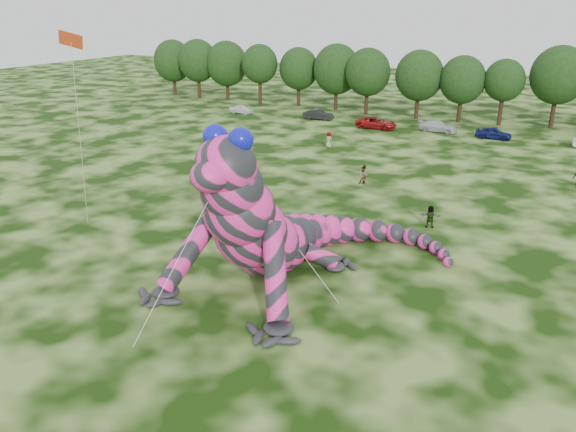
% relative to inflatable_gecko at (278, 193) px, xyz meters
% --- Properties ---
extents(ground, '(240.00, 240.00, 0.00)m').
position_rel_inflatable_gecko_xyz_m(ground, '(4.94, -5.28, -4.89)').
color(ground, '#16330A').
rests_on(ground, ground).
extents(inflatable_gecko, '(17.59, 20.50, 9.78)m').
position_rel_inflatable_gecko_xyz_m(inflatable_gecko, '(0.00, 0.00, 0.00)').
color(inflatable_gecko, '#ED2890').
rests_on(inflatable_gecko, ground).
extents(flying_kite, '(4.35, 3.07, 14.29)m').
position_rel_inflatable_gecko_xyz_m(flying_kite, '(-12.55, -2.52, 7.59)').
color(flying_kite, red).
rests_on(flying_kite, ground).
extents(tree_0, '(6.91, 6.22, 9.51)m').
position_rel_inflatable_gecko_xyz_m(tree_0, '(-49.62, 53.96, -0.14)').
color(tree_0, black).
rests_on(tree_0, ground).
extents(tree_1, '(6.74, 6.07, 9.81)m').
position_rel_inflatable_gecko_xyz_m(tree_1, '(-43.42, 52.78, 0.01)').
color(tree_1, black).
rests_on(tree_1, ground).
extents(tree_2, '(7.04, 6.34, 9.64)m').
position_rel_inflatable_gecko_xyz_m(tree_2, '(-38.08, 53.49, -0.07)').
color(tree_2, black).
rests_on(tree_2, ground).
extents(tree_3, '(5.81, 5.23, 9.44)m').
position_rel_inflatable_gecko_xyz_m(tree_3, '(-30.78, 51.79, -0.17)').
color(tree_3, black).
rests_on(tree_3, ground).
extents(tree_4, '(6.22, 5.60, 9.06)m').
position_rel_inflatable_gecko_xyz_m(tree_4, '(-24.70, 53.44, -0.36)').
color(tree_4, black).
rests_on(tree_4, ground).
extents(tree_5, '(7.16, 6.44, 9.80)m').
position_rel_inflatable_gecko_xyz_m(tree_5, '(-18.19, 53.16, 0.01)').
color(tree_5, black).
rests_on(tree_5, ground).
extents(tree_6, '(6.52, 5.86, 9.49)m').
position_rel_inflatable_gecko_xyz_m(tree_6, '(-12.62, 51.41, -0.14)').
color(tree_6, black).
rests_on(tree_6, ground).
extents(tree_7, '(6.68, 6.01, 9.48)m').
position_rel_inflatable_gecko_xyz_m(tree_7, '(-5.14, 51.53, -0.15)').
color(tree_7, black).
rests_on(tree_7, ground).
extents(tree_8, '(6.14, 5.53, 8.94)m').
position_rel_inflatable_gecko_xyz_m(tree_8, '(0.72, 51.71, -0.42)').
color(tree_8, black).
rests_on(tree_8, ground).
extents(tree_9, '(5.27, 4.74, 8.68)m').
position_rel_inflatable_gecko_xyz_m(tree_9, '(6.00, 52.07, -0.55)').
color(tree_9, black).
rests_on(tree_9, ground).
extents(tree_10, '(7.09, 6.38, 10.50)m').
position_rel_inflatable_gecko_xyz_m(tree_10, '(12.33, 53.30, 0.36)').
color(tree_10, black).
rests_on(tree_10, ground).
extents(car_0, '(3.83, 1.77, 1.27)m').
position_rel_inflatable_gecko_xyz_m(car_0, '(-29.30, 43.57, -4.26)').
color(car_0, white).
rests_on(car_0, ground).
extents(car_1, '(4.35, 1.88, 1.39)m').
position_rel_inflatable_gecko_xyz_m(car_1, '(-17.21, 44.47, -4.20)').
color(car_1, black).
rests_on(car_1, ground).
extents(car_2, '(5.32, 2.49, 1.47)m').
position_rel_inflatable_gecko_xyz_m(car_2, '(-7.99, 42.42, -4.15)').
color(car_2, maroon).
rests_on(car_2, ground).
extents(car_3, '(4.84, 2.09, 1.39)m').
position_rel_inflatable_gecko_xyz_m(car_3, '(-0.34, 44.05, -4.20)').
color(car_3, silver).
rests_on(car_3, ground).
extents(car_4, '(4.21, 1.74, 1.43)m').
position_rel_inflatable_gecko_xyz_m(car_4, '(6.55, 43.12, -4.18)').
color(car_4, '#111751').
rests_on(car_4, ground).
extents(spectator_1, '(0.89, 0.76, 1.60)m').
position_rel_inflatable_gecko_xyz_m(spectator_1, '(-1.27, 18.82, -4.09)').
color(spectator_1, gray).
rests_on(spectator_1, ground).
extents(spectator_4, '(0.97, 0.71, 1.82)m').
position_rel_inflatable_gecko_xyz_m(spectator_4, '(-9.40, 29.91, -3.98)').
color(spectator_4, gray).
rests_on(spectator_4, ground).
extents(spectator_5, '(1.62, 0.89, 1.66)m').
position_rel_inflatable_gecko_xyz_m(spectator_5, '(6.70, 11.01, -4.06)').
color(spectator_5, gray).
rests_on(spectator_5, ground).
extents(spectator_0, '(0.49, 0.67, 1.71)m').
position_rel_inflatable_gecko_xyz_m(spectator_0, '(-1.31, 19.03, -4.03)').
color(spectator_0, gray).
rests_on(spectator_0, ground).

